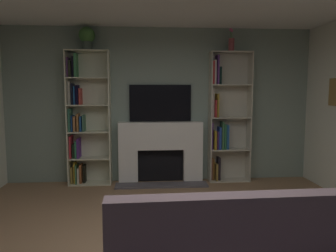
% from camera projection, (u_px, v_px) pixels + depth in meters
% --- Properties ---
extents(wall_back_accent, '(5.51, 0.06, 2.71)m').
position_uv_depth(wall_back_accent, '(160.00, 105.00, 5.82)').
color(wall_back_accent, gray).
rests_on(wall_back_accent, ground_plane).
extents(fireplace, '(1.57, 0.54, 1.07)m').
position_uv_depth(fireplace, '(161.00, 150.00, 5.75)').
color(fireplace, white).
rests_on(fireplace, ground_plane).
extents(tv, '(1.08, 0.06, 0.65)m').
position_uv_depth(tv, '(160.00, 103.00, 5.75)').
color(tv, black).
rests_on(tv, fireplace).
extents(bookshelf_left, '(0.72, 0.30, 2.29)m').
position_uv_depth(bookshelf_left, '(84.00, 120.00, 5.61)').
color(bookshelf_left, beige).
rests_on(bookshelf_left, ground_plane).
extents(bookshelf_right, '(0.72, 0.28, 2.29)m').
position_uv_depth(bookshelf_right, '(224.00, 120.00, 5.80)').
color(bookshelf_right, beige).
rests_on(bookshelf_right, ground_plane).
extents(potted_plant, '(0.27, 0.27, 0.38)m').
position_uv_depth(potted_plant, '(87.00, 37.00, 5.42)').
color(potted_plant, '#48574C').
rests_on(potted_plant, bookshelf_left).
extents(vase_with_flowers, '(0.10, 0.10, 0.40)m').
position_uv_depth(vase_with_flowers, '(231.00, 43.00, 5.61)').
color(vase_with_flowers, '#923B41').
rests_on(vase_with_flowers, bookshelf_right).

